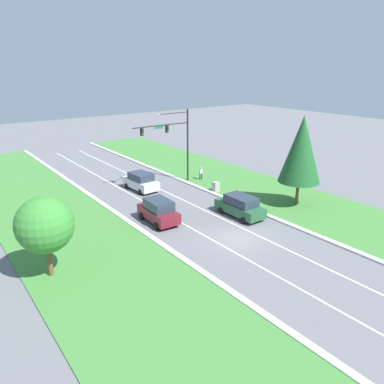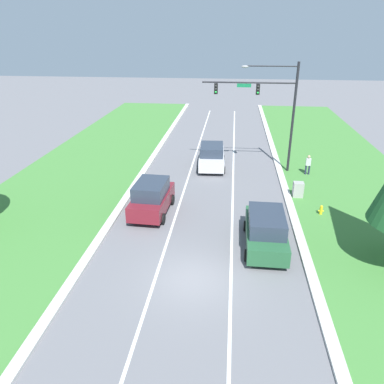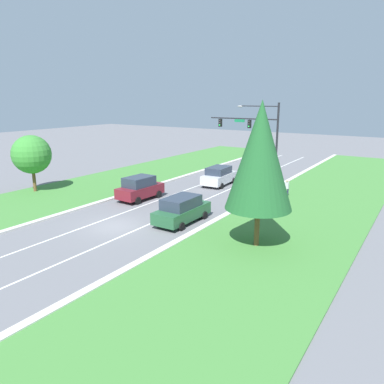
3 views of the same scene
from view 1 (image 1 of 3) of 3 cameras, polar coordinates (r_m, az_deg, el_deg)
ground_plane at (r=31.36m, az=6.83°, el=-7.03°), size 160.00×160.00×0.00m
curb_strip_right at (r=35.15m, az=13.59°, el=-4.37°), size 0.50×90.00×0.15m
curb_strip_left at (r=28.12m, az=-1.73°, el=-9.94°), size 0.50×90.00×0.15m
grass_verge_right at (r=39.11m, az=18.58°, el=-2.50°), size 10.00×90.00×0.08m
grass_verge_left at (r=25.93m, az=-11.54°, el=-13.14°), size 10.00×90.00×0.08m
lane_stripe_inner_left at (r=30.26m, az=4.31°, el=-7.94°), size 0.14×81.00×0.01m
lane_stripe_inner_right at (r=32.52m, az=9.16°, el=-6.16°), size 0.14×81.00×0.01m
traffic_signal_mast at (r=43.85m, az=-2.78°, el=8.48°), size 7.34×0.41×8.74m
burgundy_suv at (r=33.95m, az=-5.13°, el=-2.88°), size 2.41×4.66×2.16m
silver_suv at (r=43.02m, az=-7.81°, el=1.62°), size 2.45×4.87×2.00m
forest_suv at (r=35.52m, az=7.36°, el=-2.11°), size 2.30×5.08×2.00m
utility_cabinet at (r=42.16m, az=3.67°, el=0.78°), size 0.70×0.60×1.15m
pedestrian at (r=46.35m, az=1.35°, el=2.95°), size 0.40×0.23×1.69m
fire_hydrant at (r=41.04m, az=7.20°, el=-0.18°), size 0.34×0.20×0.70m
conifer_near_right_tree at (r=38.15m, az=16.33°, el=6.25°), size 4.12×4.12×9.10m
oak_near_left_tree at (r=26.09m, az=-21.54°, el=-4.70°), size 3.78×3.78×5.67m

